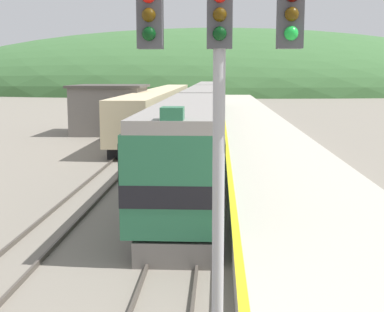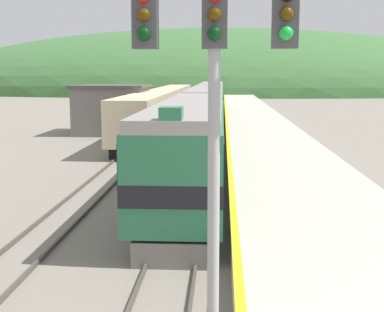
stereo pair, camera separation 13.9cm
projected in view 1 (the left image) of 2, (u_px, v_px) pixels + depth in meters
name	position (u px, v px, depth m)	size (l,w,h in m)	color
track_main	(209.00, 113.00, 74.46)	(1.52, 180.00, 0.16)	#4C443D
track_siding	(176.00, 112.00, 74.69)	(1.52, 180.00, 0.16)	#4C443D
platform	(254.00, 124.00, 54.43)	(6.35, 140.00, 0.86)	#BCB5A5
distant_hills	(214.00, 92.00, 154.84)	(176.32, 79.34, 36.00)	#3D6B38
station_shed	(110.00, 109.00, 49.52)	(6.64, 7.02, 4.48)	slate
express_train_lead_car	(190.00, 144.00, 24.79)	(3.01, 20.45, 4.64)	black
carriage_second	(204.00, 110.00, 46.93)	(3.00, 22.18, 4.28)	black
carriage_third	(209.00, 98.00, 69.68)	(3.00, 22.18, 4.28)	black
siding_train	(161.00, 108.00, 55.46)	(2.90, 44.84, 3.88)	black
signal_mast_main	(219.00, 79.00, 8.52)	(3.30, 0.42, 7.99)	#9E9EA3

